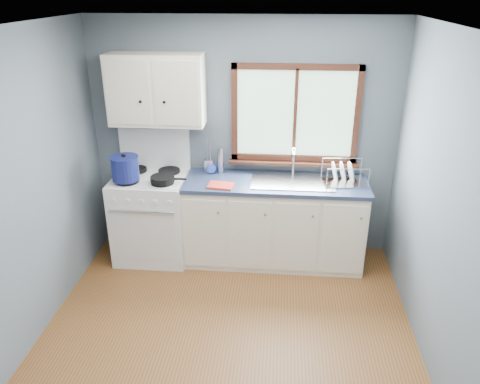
# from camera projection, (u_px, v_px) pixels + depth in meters

# --- Properties ---
(floor) EXTENTS (3.20, 3.60, 0.02)m
(floor) POSITION_uv_depth(u_px,v_px,m) (224.00, 355.00, 3.81)
(floor) COLOR brown
(floor) RESTS_ON ground
(ceiling) EXTENTS (3.20, 3.60, 0.02)m
(ceiling) POSITION_uv_depth(u_px,v_px,m) (218.00, 29.00, 2.79)
(ceiling) COLOR white
(ceiling) RESTS_ON wall_back
(wall_back) EXTENTS (3.20, 0.02, 2.50)m
(wall_back) POSITION_uv_depth(u_px,v_px,m) (243.00, 140.00, 4.95)
(wall_back) COLOR slate
(wall_back) RESTS_ON ground
(wall_left) EXTENTS (0.02, 3.60, 2.50)m
(wall_left) POSITION_uv_depth(u_px,v_px,m) (4.00, 208.00, 3.43)
(wall_left) COLOR slate
(wall_left) RESTS_ON ground
(wall_right) EXTENTS (0.02, 3.60, 2.50)m
(wall_right) POSITION_uv_depth(u_px,v_px,m) (457.00, 227.00, 3.17)
(wall_right) COLOR slate
(wall_right) RESTS_ON ground
(gas_range) EXTENTS (0.76, 0.69, 1.36)m
(gas_range) POSITION_uv_depth(u_px,v_px,m) (152.00, 214.00, 5.03)
(gas_range) COLOR white
(gas_range) RESTS_ON floor
(base_cabinets) EXTENTS (1.85, 0.60, 0.88)m
(base_cabinets) POSITION_uv_depth(u_px,v_px,m) (274.00, 225.00, 4.97)
(base_cabinets) COLOR #F1E8CF
(base_cabinets) RESTS_ON floor
(countertop) EXTENTS (1.89, 0.64, 0.04)m
(countertop) POSITION_uv_depth(u_px,v_px,m) (275.00, 183.00, 4.77)
(countertop) COLOR #1F2B46
(countertop) RESTS_ON base_cabinets
(sink) EXTENTS (0.84, 0.46, 0.44)m
(sink) POSITION_uv_depth(u_px,v_px,m) (292.00, 187.00, 4.77)
(sink) COLOR silver
(sink) RESTS_ON countertop
(window) EXTENTS (1.36, 0.10, 1.03)m
(window) POSITION_uv_depth(u_px,v_px,m) (295.00, 121.00, 4.78)
(window) COLOR #9EC6A8
(window) RESTS_ON wall_back
(upper_cabinets) EXTENTS (0.95, 0.35, 0.70)m
(upper_cabinets) POSITION_uv_depth(u_px,v_px,m) (156.00, 90.00, 4.62)
(upper_cabinets) COLOR #F1E8CF
(upper_cabinets) RESTS_ON wall_back
(skillet) EXTENTS (0.36, 0.25, 0.05)m
(skillet) POSITION_uv_depth(u_px,v_px,m) (163.00, 179.00, 4.66)
(skillet) COLOR black
(skillet) RESTS_ON gas_range
(stockpot) EXTENTS (0.29, 0.29, 0.28)m
(stockpot) POSITION_uv_depth(u_px,v_px,m) (125.00, 168.00, 4.65)
(stockpot) COLOR navy
(stockpot) RESTS_ON gas_range
(utensil_crock) EXTENTS (0.15, 0.15, 0.36)m
(utensil_crock) POSITION_uv_depth(u_px,v_px,m) (209.00, 165.00, 4.98)
(utensil_crock) COLOR silver
(utensil_crock) RESTS_ON countertop
(thermos) EXTENTS (0.07, 0.07, 0.28)m
(thermos) POSITION_uv_depth(u_px,v_px,m) (220.00, 160.00, 4.92)
(thermos) COLOR silver
(thermos) RESTS_ON countertop
(soap_bottle) EXTENTS (0.14, 0.14, 0.27)m
(soap_bottle) POSITION_uv_depth(u_px,v_px,m) (212.00, 162.00, 4.88)
(soap_bottle) COLOR blue
(soap_bottle) RESTS_ON countertop
(dish_towel) EXTENTS (0.27, 0.21, 0.02)m
(dish_towel) POSITION_uv_depth(u_px,v_px,m) (221.00, 185.00, 4.64)
(dish_towel) COLOR red
(dish_towel) RESTS_ON countertop
(dish_rack) EXTENTS (0.46, 0.37, 0.22)m
(dish_rack) POSITION_uv_depth(u_px,v_px,m) (343.00, 177.00, 4.71)
(dish_rack) COLOR silver
(dish_rack) RESTS_ON countertop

